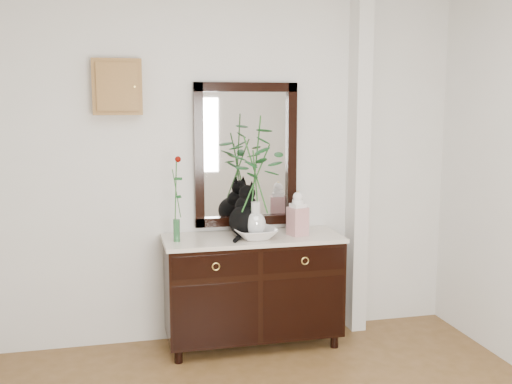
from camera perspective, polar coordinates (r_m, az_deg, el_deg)
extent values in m
cube|color=silver|center=(4.61, -2.22, 2.43)|extent=(3.60, 0.04, 2.70)
cube|color=silver|center=(4.83, 9.70, 2.59)|extent=(0.12, 0.20, 2.70)
cube|color=black|center=(4.58, -0.29, -9.02)|extent=(1.30, 0.50, 0.82)
cube|color=beige|center=(4.48, -0.30, -4.44)|extent=(1.33, 0.52, 0.03)
cube|color=black|center=(4.61, -0.97, 3.55)|extent=(0.80, 0.06, 1.10)
cube|color=white|center=(4.63, -1.01, 3.57)|extent=(0.66, 0.01, 0.96)
cube|color=brown|center=(4.46, -13.09, 9.72)|extent=(0.35, 0.10, 0.40)
imported|color=white|center=(4.40, -0.03, -3.97)|extent=(0.33, 0.33, 0.08)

